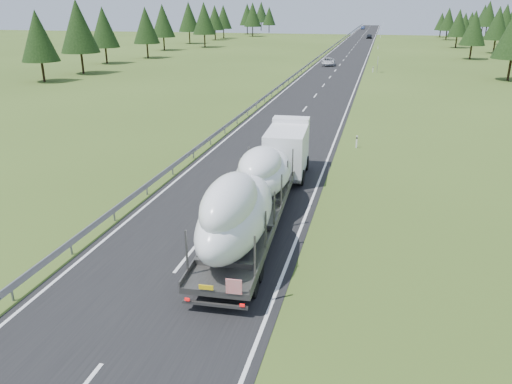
% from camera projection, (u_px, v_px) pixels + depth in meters
% --- Properties ---
extents(road_surface, '(10.00, 400.00, 0.02)m').
position_uv_depth(road_surface, '(344.00, 60.00, 105.62)').
color(road_surface, black).
rests_on(road_surface, ground).
extents(guardrail, '(0.10, 400.00, 0.76)m').
position_uv_depth(guardrail, '(319.00, 56.00, 106.55)').
color(guardrail, slate).
rests_on(guardrail, ground).
extents(marker_posts, '(0.13, 350.08, 1.00)m').
position_uv_depth(marker_posts, '(379.00, 41.00, 153.96)').
color(marker_posts, silver).
rests_on(marker_posts, ground).
extents(highway_sign, '(0.08, 0.90, 2.60)m').
position_uv_depth(highway_sign, '(378.00, 62.00, 85.19)').
color(highway_sign, slate).
rests_on(highway_sign, ground).
extents(tree_line_left, '(15.64, 255.01, 12.39)m').
position_uv_depth(tree_line_left, '(167.00, 22.00, 120.29)').
color(tree_line_left, black).
rests_on(tree_line_left, ground).
extents(boat_truck, '(3.50, 19.43, 4.52)m').
position_uv_depth(boat_truck, '(259.00, 183.00, 25.66)').
color(boat_truck, white).
rests_on(boat_truck, ground).
extents(distant_van, '(2.77, 5.37, 1.45)m').
position_uv_depth(distant_van, '(328.00, 62.00, 95.40)').
color(distant_van, silver).
rests_on(distant_van, ground).
extents(distant_car_dark, '(1.85, 4.54, 1.54)m').
position_uv_depth(distant_car_dark, '(369.00, 36.00, 172.79)').
color(distant_car_dark, black).
rests_on(distant_car_dark, ground).
extents(distant_car_blue, '(1.64, 4.26, 1.39)m').
position_uv_depth(distant_car_blue, '(363.00, 28.00, 239.26)').
color(distant_car_blue, navy).
rests_on(distant_car_blue, ground).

